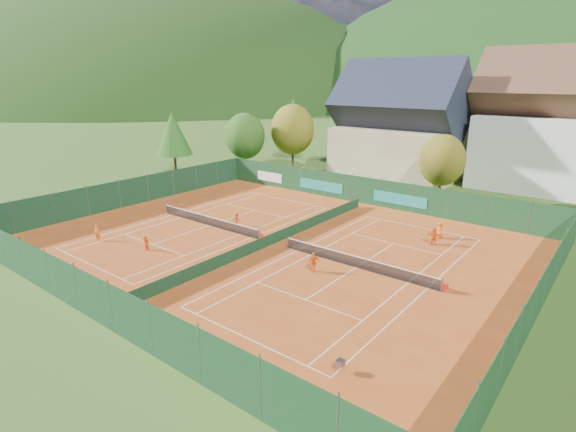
% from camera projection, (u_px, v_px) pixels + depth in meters
% --- Properties ---
extents(ground, '(600.00, 600.00, 0.00)m').
position_uv_depth(ground, '(273.00, 244.00, 38.03)').
color(ground, '#2F5119').
rests_on(ground, ground).
extents(clay_pad, '(40.00, 32.00, 0.01)m').
position_uv_depth(clay_pad, '(273.00, 244.00, 38.02)').
color(clay_pad, '#9F4217').
rests_on(clay_pad, ground).
extents(court_markings_left, '(11.03, 23.83, 0.00)m').
position_uv_depth(court_markings_left, '(209.00, 225.00, 42.74)').
color(court_markings_left, white).
rests_on(court_markings_left, ground).
extents(court_markings_right, '(11.03, 23.83, 0.00)m').
position_uv_depth(court_markings_right, '(356.00, 268.00, 33.30)').
color(court_markings_right, white).
rests_on(court_markings_right, ground).
extents(tennis_net_left, '(13.30, 0.10, 1.02)m').
position_uv_depth(tennis_net_left, '(210.00, 221.00, 42.50)').
color(tennis_net_left, '#59595B').
rests_on(tennis_net_left, ground).
extents(tennis_net_right, '(13.30, 0.10, 1.02)m').
position_uv_depth(tennis_net_right, '(358.00, 262.00, 33.06)').
color(tennis_net_right, '#59595B').
rests_on(tennis_net_right, ground).
extents(court_divider, '(0.03, 28.80, 1.00)m').
position_uv_depth(court_divider, '(273.00, 238.00, 37.88)').
color(court_divider, '#13341D').
rests_on(court_divider, ground).
extents(fence_north, '(40.00, 0.10, 3.00)m').
position_uv_depth(fence_north, '(362.00, 190.00, 49.87)').
color(fence_north, '#15391D').
rests_on(fence_north, ground).
extents(fence_south, '(40.00, 0.04, 3.00)m').
position_uv_depth(fence_south, '(93.00, 298.00, 25.56)').
color(fence_south, '#13351A').
rests_on(fence_south, ground).
extents(fence_west, '(0.04, 32.00, 3.00)m').
position_uv_depth(fence_west, '(134.00, 191.00, 49.37)').
color(fence_west, '#133620').
rests_on(fence_west, ground).
extents(fence_east, '(0.09, 32.00, 3.00)m').
position_uv_depth(fence_east, '(540.00, 296.00, 25.83)').
color(fence_east, '#153B1C').
rests_on(fence_east, ground).
extents(chalet, '(16.20, 12.00, 16.00)m').
position_uv_depth(chalet, '(399.00, 131.00, 60.35)').
color(chalet, beige).
rests_on(chalet, ground).
extents(hotel_block_a, '(21.60, 11.00, 17.25)m').
position_uv_depth(hotel_block_a, '(570.00, 131.00, 53.43)').
color(hotel_block_a, silver).
rests_on(hotel_block_a, ground).
extents(tree_west_front, '(5.72, 5.72, 8.69)m').
position_uv_depth(tree_west_front, '(245.00, 136.00, 64.41)').
color(tree_west_front, '#492F1A').
rests_on(tree_west_front, ground).
extents(tree_west_mid, '(6.44, 6.44, 9.78)m').
position_uv_depth(tree_west_mid, '(293.00, 130.00, 66.36)').
color(tree_west_mid, '#4B331A').
rests_on(tree_west_mid, ground).
extents(tree_west_back, '(5.60, 5.60, 10.00)m').
position_uv_depth(tree_west_back, '(293.00, 119.00, 75.71)').
color(tree_west_back, '#462D19').
rests_on(tree_west_back, ground).
extents(tree_center, '(5.01, 5.01, 7.60)m').
position_uv_depth(tree_center, '(442.00, 160.00, 49.60)').
color(tree_center, '#442B18').
rests_on(tree_center, ground).
extents(tree_west_side, '(5.04, 5.04, 9.00)m').
position_uv_depth(tree_west_side, '(173.00, 134.00, 61.75)').
color(tree_west_side, '#462F19').
rests_on(tree_west_side, ground).
extents(ball_hopper, '(0.34, 0.34, 0.80)m').
position_uv_depth(ball_hopper, '(341.00, 362.00, 21.36)').
color(ball_hopper, slate).
rests_on(ball_hopper, ground).
extents(loose_ball_0, '(0.07, 0.07, 0.07)m').
position_uv_depth(loose_ball_0, '(147.00, 236.00, 39.78)').
color(loose_ball_0, '#CCD833').
rests_on(loose_ball_0, ground).
extents(loose_ball_1, '(0.07, 0.07, 0.07)m').
position_uv_depth(loose_ball_1, '(250.00, 286.00, 30.34)').
color(loose_ball_1, '#CCD833').
rests_on(loose_ball_1, ground).
extents(loose_ball_2, '(0.07, 0.07, 0.07)m').
position_uv_depth(loose_ball_2, '(337.00, 234.00, 40.27)').
color(loose_ball_2, '#CCD833').
rests_on(loose_ball_2, ground).
extents(loose_ball_3, '(0.07, 0.07, 0.07)m').
position_uv_depth(loose_ball_3, '(295.00, 206.00, 49.19)').
color(loose_ball_3, '#CCD833').
rests_on(loose_ball_3, ground).
extents(loose_ball_4, '(0.07, 0.07, 0.07)m').
position_uv_depth(loose_ball_4, '(334.00, 284.00, 30.56)').
color(loose_ball_4, '#CCD833').
rests_on(loose_ball_4, ground).
extents(player_left_near, '(0.64, 0.56, 1.48)m').
position_uv_depth(player_left_near, '(97.00, 233.00, 38.58)').
color(player_left_near, orange).
rests_on(player_left_near, ground).
extents(player_left_mid, '(0.61, 0.48, 1.23)m').
position_uv_depth(player_left_mid, '(146.00, 244.00, 36.39)').
color(player_left_mid, '#FF5D16').
rests_on(player_left_mid, ground).
extents(player_left_far, '(0.94, 0.67, 1.32)m').
position_uv_depth(player_left_far, '(237.00, 219.00, 42.44)').
color(player_left_far, '#D44812').
rests_on(player_left_far, ground).
extents(player_right_near, '(0.75, 0.96, 1.52)m').
position_uv_depth(player_right_near, '(313.00, 262.00, 32.41)').
color(player_right_near, orange).
rests_on(player_right_near, ground).
extents(player_right_far_a, '(0.82, 0.62, 1.51)m').
position_uv_depth(player_right_far_a, '(439.00, 230.00, 39.20)').
color(player_right_far_a, orange).
rests_on(player_right_far_a, ground).
extents(player_right_far_b, '(1.48, 0.57, 1.56)m').
position_uv_depth(player_right_far_b, '(434.00, 236.00, 37.67)').
color(player_right_far_b, '#F85616').
rests_on(player_right_far_b, ground).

